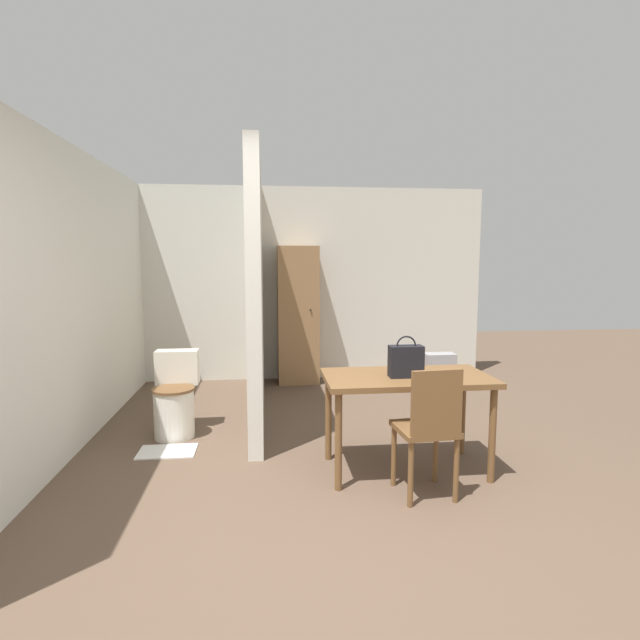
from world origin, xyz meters
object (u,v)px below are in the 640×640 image
object	(u,v)px
space_heater	(439,373)
dining_table	(407,387)
toilet	(175,399)
wooden_cabinet	(298,315)
handbag	(406,361)
wooden_chair	(429,427)

from	to	relation	value
space_heater	dining_table	bearing A→B (deg)	-115.76
space_heater	toilet	bearing A→B (deg)	-158.83
toilet	wooden_cabinet	xyz separation A→B (m)	(1.23, 1.82, 0.54)
dining_table	space_heater	world-z (taller)	dining_table
toilet	handbag	distance (m)	2.15
toilet	handbag	size ratio (longest dim) A/B	2.45
toilet	space_heater	bearing A→B (deg)	21.17
wooden_chair	wooden_cabinet	bearing A→B (deg)	95.88
wooden_cabinet	space_heater	xyz separation A→B (m)	(1.62, -0.72, -0.63)
dining_table	wooden_chair	size ratio (longest dim) A/B	1.37
toilet	wooden_cabinet	distance (m)	2.26
dining_table	toilet	bearing A→B (deg)	152.04
handbag	wooden_cabinet	size ratio (longest dim) A/B	0.17
wooden_chair	handbag	xyz separation A→B (m)	(-0.05, 0.40, 0.36)
handbag	space_heater	size ratio (longest dim) A/B	0.63
handbag	wooden_cabinet	world-z (taller)	wooden_cabinet
dining_table	wooden_cabinet	distance (m)	2.88
toilet	handbag	bearing A→B (deg)	-29.43
dining_table	toilet	size ratio (longest dim) A/B	1.64
dining_table	space_heater	bearing A→B (deg)	64.24
wooden_chair	toilet	size ratio (longest dim) A/B	1.20
dining_table	handbag	world-z (taller)	handbag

